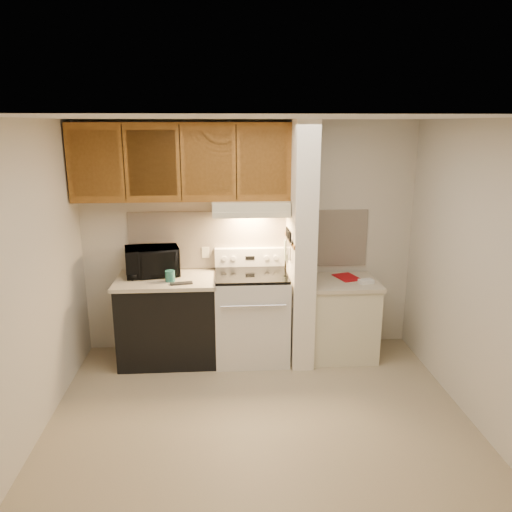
{
  "coord_description": "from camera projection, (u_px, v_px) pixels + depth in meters",
  "views": [
    {
      "loc": [
        -0.29,
        -3.8,
        2.46
      ],
      "look_at": [
        0.02,
        0.75,
        1.24
      ],
      "focal_mm": 35.0,
      "sensor_mm": 36.0,
      "label": 1
    }
  ],
  "objects": [
    {
      "name": "oven_mitt",
      "position": [
        286.0,
        250.0,
        5.32
      ],
      "size": [
        0.03,
        0.09,
        0.22
      ],
      "primitive_type": "cube",
      "color": "gray",
      "rests_on": "partition_pillar"
    },
    {
      "name": "cab_door_b",
      "position": [
        152.0,
        163.0,
        4.84
      ],
      "size": [
        0.46,
        0.01,
        0.63
      ],
      "primitive_type": "cube",
      "color": "brown",
      "rests_on": "upper_cabinets"
    },
    {
      "name": "cab_gap_a",
      "position": [
        124.0,
        163.0,
        4.82
      ],
      "size": [
        0.01,
        0.01,
        0.73
      ],
      "primitive_type": "cube",
      "color": "black",
      "rests_on": "upper_cabinets"
    },
    {
      "name": "cab_door_a",
      "position": [
        95.0,
        163.0,
        4.8
      ],
      "size": [
        0.46,
        0.01,
        0.63
      ],
      "primitive_type": "cube",
      "color": "brown",
      "rests_on": "upper_cabinets"
    },
    {
      "name": "ceiling",
      "position": [
        260.0,
        118.0,
        3.67
      ],
      "size": [
        3.6,
        3.6,
        0.0
      ],
      "primitive_type": "plane",
      "rotation": [
        3.14,
        0.0,
        0.0
      ],
      "color": "white",
      "rests_on": "wall_back"
    },
    {
      "name": "range_knob_left_outer",
      "position": [
        224.0,
        258.0,
        5.37
      ],
      "size": [
        0.05,
        0.02,
        0.05
      ],
      "primitive_type": "cylinder",
      "rotation": [
        1.57,
        0.0,
        0.0
      ],
      "color": "silver",
      "rests_on": "range_backguard"
    },
    {
      "name": "knife_blade_d",
      "position": [
        287.0,
        247.0,
        5.18
      ],
      "size": [
        0.01,
        0.04,
        0.16
      ],
      "primitive_type": "cube",
      "color": "silver",
      "rests_on": "knife_strip"
    },
    {
      "name": "cooktop",
      "position": [
        251.0,
        275.0,
        5.19
      ],
      "size": [
        0.74,
        0.64,
        0.03
      ],
      "primitive_type": "cube",
      "color": "black",
      "rests_on": "range_body"
    },
    {
      "name": "range_knob_right_outer",
      "position": [
        276.0,
        258.0,
        5.41
      ],
      "size": [
        0.05,
        0.02,
        0.05
      ],
      "primitive_type": "cylinder",
      "rotation": [
        1.57,
        0.0,
        0.0
      ],
      "color": "silver",
      "rests_on": "range_backguard"
    },
    {
      "name": "floor",
      "position": [
        260.0,
        417.0,
        4.32
      ],
      "size": [
        3.6,
        3.6,
        0.0
      ],
      "primitive_type": "plane",
      "color": "tan",
      "rests_on": "ground"
    },
    {
      "name": "right_cab_base",
      "position": [
        341.0,
        320.0,
        5.38
      ],
      "size": [
        0.7,
        0.6,
        0.81
      ],
      "primitive_type": "cube",
      "color": "beige",
      "rests_on": "floor"
    },
    {
      "name": "upper_cabinets",
      "position": [
        182.0,
        162.0,
        5.01
      ],
      "size": [
        2.18,
        0.33,
        0.77
      ],
      "primitive_type": "cube",
      "color": "brown",
      "rests_on": "wall_back"
    },
    {
      "name": "knife_strip",
      "position": [
        290.0,
        239.0,
        5.06
      ],
      "size": [
        0.02,
        0.42,
        0.04
      ],
      "primitive_type": "cube",
      "color": "black",
      "rests_on": "partition_pillar"
    },
    {
      "name": "oven_window",
      "position": [
        253.0,
        325.0,
        4.99
      ],
      "size": [
        0.5,
        0.01,
        0.3
      ],
      "primitive_type": "cube",
      "color": "black",
      "rests_on": "range_body"
    },
    {
      "name": "spoon_rest",
      "position": [
        181.0,
        283.0,
        4.96
      ],
      "size": [
        0.23,
        0.11,
        0.02
      ],
      "primitive_type": "cube",
      "rotation": [
        0.0,
        0.0,
        0.18
      ],
      "color": "black",
      "rests_on": "left_countertop"
    },
    {
      "name": "knife_blade_c",
      "position": [
        288.0,
        251.0,
        5.09
      ],
      "size": [
        0.01,
        0.04,
        0.2
      ],
      "primitive_type": "cube",
      "color": "silver",
      "rests_on": "knife_strip"
    },
    {
      "name": "oven_handle",
      "position": [
        254.0,
        306.0,
        4.9
      ],
      "size": [
        0.65,
        0.02,
        0.02
      ],
      "primitive_type": "cylinder",
      "rotation": [
        0.0,
        1.57,
        0.0
      ],
      "color": "silver",
      "rests_on": "range_body"
    },
    {
      "name": "left_countertop",
      "position": [
        166.0,
        280.0,
        5.15
      ],
      "size": [
        1.04,
        0.67,
        0.04
      ],
      "primitive_type": "cube",
      "color": "beige",
      "rests_on": "dishwasher_front"
    },
    {
      "name": "knife_blade_e",
      "position": [
        286.0,
        246.0,
        5.24
      ],
      "size": [
        0.01,
        0.04,
        0.18
      ],
      "primitive_type": "cube",
      "color": "silver",
      "rests_on": "knife_strip"
    },
    {
      "name": "cab_gap_c",
      "position": [
        236.0,
        163.0,
        4.89
      ],
      "size": [
        0.01,
        0.01,
        0.73
      ],
      "primitive_type": "cube",
      "color": "black",
      "rests_on": "upper_cabinets"
    },
    {
      "name": "range_body",
      "position": [
        251.0,
        317.0,
        5.31
      ],
      "size": [
        0.76,
        0.65,
        0.92
      ],
      "primitive_type": "cube",
      "color": "silver",
      "rests_on": "floor"
    },
    {
      "name": "range_display",
      "position": [
        250.0,
        258.0,
        5.39
      ],
      "size": [
        0.1,
        0.01,
        0.04
      ],
      "primitive_type": "cube",
      "color": "black",
      "rests_on": "range_backguard"
    },
    {
      "name": "teal_jar",
      "position": [
        170.0,
        276.0,
        5.04
      ],
      "size": [
        0.13,
        0.13,
        0.11
      ],
      "primitive_type": "cylinder",
      "rotation": [
        0.0,
        0.0,
        0.41
      ],
      "color": "#25665D",
      "rests_on": "left_countertop"
    },
    {
      "name": "white_box",
      "position": [
        366.0,
        281.0,
        5.18
      ],
      "size": [
        0.16,
        0.13,
        0.04
      ],
      "primitive_type": "cube",
      "rotation": [
        0.0,
        0.0,
        0.23
      ],
      "color": "white",
      "rests_on": "right_countertop"
    },
    {
      "name": "pillar_trim",
      "position": [
        290.0,
        240.0,
        5.12
      ],
      "size": [
        0.01,
        0.7,
        0.04
      ],
      "primitive_type": "cube",
      "color": "brown",
      "rests_on": "partition_pillar"
    },
    {
      "name": "right_countertop",
      "position": [
        343.0,
        282.0,
        5.27
      ],
      "size": [
        0.74,
        0.64,
        0.04
      ],
      "primitive_type": "cube",
      "color": "beige",
      "rests_on": "right_cab_base"
    },
    {
      "name": "range_backguard",
      "position": [
        250.0,
        257.0,
        5.43
      ],
      "size": [
        0.76,
        0.08,
        0.2
      ],
      "primitive_type": "cube",
      "color": "silver",
      "rests_on": "range_body"
    },
    {
      "name": "cab_door_d",
      "position": [
        264.0,
        163.0,
        4.91
      ],
      "size": [
        0.46,
        0.01,
        0.63
      ],
      "primitive_type": "cube",
      "color": "brown",
      "rests_on": "upper_cabinets"
    },
    {
      "name": "backsplash",
      "position": [
        249.0,
        239.0,
        5.43
      ],
      "size": [
        2.6,
        0.02,
        0.63
      ],
      "primitive_type": "cube",
      "color": "#FFE8CE",
      "rests_on": "wall_back"
    },
    {
      "name": "knife_handle_a",
      "position": [
        291.0,
        238.0,
        4.91
      ],
      "size": [
        0.02,
        0.02,
        0.1
      ],
      "primitive_type": "cylinder",
      "color": "black",
      "rests_on": "knife_strip"
    },
    {
      "name": "wall_right",
      "position": [
        477.0,
        275.0,
        4.11
      ],
      "size": [
        0.02,
        3.0,
        2.5
      ],
      "primitive_type": "cube",
      "color": "beige",
      "rests_on": "floor"
    },
    {
      "name": "cab_gap_b",
      "position": [
        180.0,
        163.0,
        4.86
      ],
      "size": [
        0.01,
        0.01,
        0.73
      ],
      "primitive_type": "cube",
      "color": "black",
      "rests_on": "upper_cabinets"
    },
    {
      "name": "knife_handle_e",
      "position": [
        287.0,
        231.0,
        5.19
      ],
      "size": [
        0.02,
        0.02,
        0.1
      ],
      "primitive_type": "cylinder",
      "color": "black",
      "rests_on": "knife_strip"
    },
    {
      "name": "partition_pillar",
      "position": [
        301.0,
        245.0,
        5.14
      ],
      "size": [
        0.22,
        0.7,
        2.5
      ],
      "primitive_type": "cube",
      "color": "white",
      "rests_on": "floor"
    },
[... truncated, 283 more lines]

